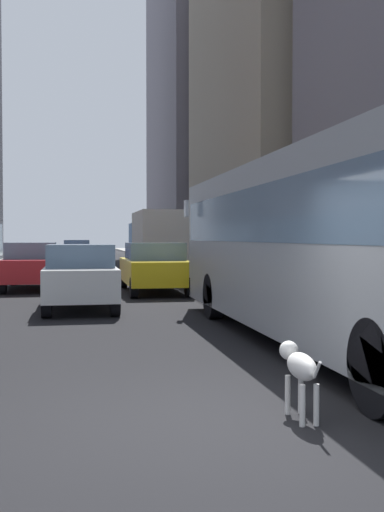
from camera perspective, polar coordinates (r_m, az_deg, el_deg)
ground_plane at (r=41.01m, az=-8.72°, el=-0.82°), size 120.00×120.00×0.00m
sidewalk_left at (r=41.21m, az=-16.66°, el=-0.75°), size 2.40×110.00×0.15m
sidewalk_right at (r=41.58m, az=-0.84°, el=-0.66°), size 2.40×110.00×0.15m
building_right_mid at (r=39.31m, az=9.83°, el=16.17°), size 10.29×17.71×23.26m
building_right_far at (r=59.44m, az=2.56°, el=13.40°), size 11.40×19.85×27.68m
transit_bus at (r=10.78m, az=12.00°, el=1.55°), size 2.78×11.53×3.05m
car_blue_hatchback at (r=40.89m, az=-10.40°, el=0.32°), size 1.71×4.32×1.62m
car_white_van at (r=15.89m, az=-10.08°, el=-1.85°), size 1.74×4.01×1.62m
car_yellow_taxi at (r=20.51m, az=-3.47°, el=-1.01°), size 1.88×4.75×1.62m
car_red_coupe at (r=22.43m, az=-14.32°, el=-0.83°), size 1.77×4.52×1.62m
box_truck at (r=31.65m, az=-3.08°, el=1.48°), size 2.30×7.50×3.05m
dalmatian_dog at (r=6.44m, az=9.70°, el=-9.86°), size 0.22×0.96×0.72m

